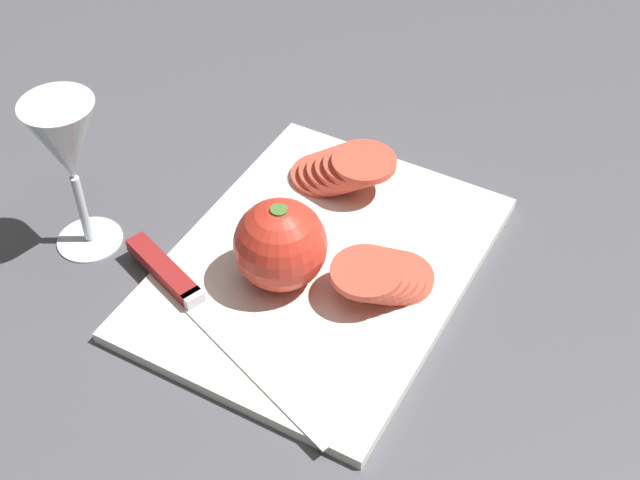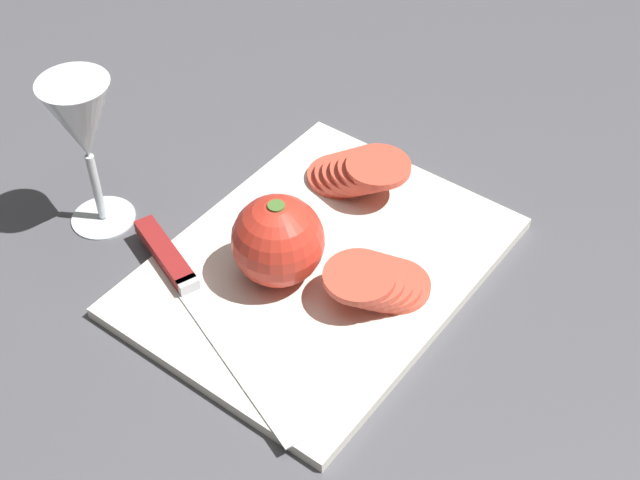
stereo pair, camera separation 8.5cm
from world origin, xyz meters
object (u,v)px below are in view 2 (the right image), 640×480
whole_tomato (278,241)px  knife (183,279)px  tomato_slice_stack_far (377,281)px  wine_glass (82,127)px  tomato_slice_stack_near (358,171)px

whole_tomato → knife: size_ratio=0.31×
knife → tomato_slice_stack_far: 0.19m
wine_glass → tomato_slice_stack_far: 0.32m
knife → whole_tomato: bearing=65.2°
knife → tomato_slice_stack_far: size_ratio=2.86×
whole_tomato → tomato_slice_stack_near: size_ratio=0.77×
knife → tomato_slice_stack_near: 0.22m
wine_glass → tomato_slice_stack_near: 0.28m
knife → tomato_slice_stack_far: tomato_slice_stack_far is taller
knife → tomato_slice_stack_near: (-0.21, 0.05, 0.02)m
tomato_slice_stack_near → tomato_slice_stack_far: 0.15m
knife → tomato_slice_stack_far: bearing=53.0°
tomato_slice_stack_near → knife: bearing=-13.9°
wine_glass → whole_tomato: size_ratio=1.90×
wine_glass → whole_tomato: 0.22m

